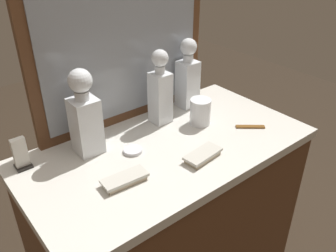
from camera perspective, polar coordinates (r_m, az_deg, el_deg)
dresser at (r=1.55m, az=0.00°, el=-16.18°), size 1.05×0.56×0.84m
dresser_mirror at (r=1.33m, az=-7.40°, el=15.34°), size 0.74×0.03×0.73m
crystal_decanter_left at (r=1.22m, az=-13.18°, el=0.89°), size 0.09×0.09×0.31m
crystal_decanter_far_right at (r=1.38m, az=-1.26°, el=5.23°), size 0.07×0.07×0.30m
crystal_decanter_center at (r=1.51m, az=3.17°, el=7.43°), size 0.08×0.08×0.30m
crystal_tumbler_center at (r=1.40m, az=5.23°, el=2.15°), size 0.08×0.08×0.10m
silver_brush_right at (r=1.21m, az=5.63°, el=-4.73°), size 0.15×0.08×0.02m
silver_brush_far_right at (r=1.11m, az=-6.98°, el=-8.57°), size 0.15×0.07×0.02m
porcelain_dish at (r=1.25m, az=-5.68°, el=-3.93°), size 0.07×0.07×0.01m
tortoiseshell_comb at (r=1.42m, az=13.12°, el=-0.12°), size 0.10×0.09×0.01m
napkin_holder at (r=1.24m, az=-22.64°, el=-4.40°), size 0.05×0.05×0.11m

